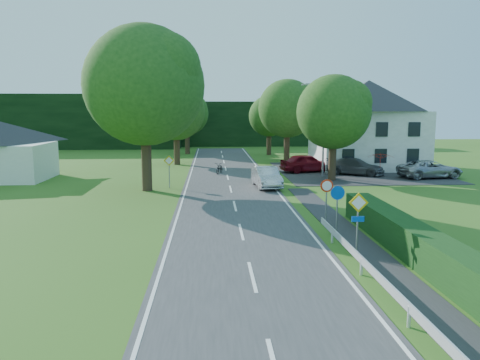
{
  "coord_description": "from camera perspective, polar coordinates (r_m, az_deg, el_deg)",
  "views": [
    {
      "loc": [
        -1.38,
        -9.48,
        5.77
      ],
      "look_at": [
        0.36,
        18.78,
        1.49
      ],
      "focal_mm": 35.0,
      "sensor_mm": 36.0,
      "label": 1
    }
  ],
  "objects": [
    {
      "name": "parasol",
      "position": [
        42.0,
        16.74,
        1.8
      ],
      "size": [
        2.48,
        2.52,
        2.06
      ],
      "primitive_type": "imported",
      "rotation": [
        0.0,
        0.0,
        -0.11
      ],
      "color": "red",
      "rests_on": "parking_pad"
    },
    {
      "name": "treeline_right",
      "position": [
        76.1,
        3.58,
        6.86
      ],
      "size": [
        30.0,
        5.0,
        7.0
      ],
      "primitive_type": "cube",
      "color": "black",
      "rests_on": "ground"
    },
    {
      "name": "line_centre",
      "position": [
        30.07,
        -0.83,
        -2.39
      ],
      "size": [
        0.12,
        80.0,
        0.01
      ],
      "primitive_type": null,
      "color": "white",
      "rests_on": "road"
    },
    {
      "name": "tree_left_back",
      "position": [
        61.59,
        -6.48,
        6.92
      ],
      "size": [
        6.6,
        6.6,
        8.07
      ],
      "primitive_type": null,
      "color": "#1D4715",
      "rests_on": "ground"
    },
    {
      "name": "parked_car_silver_b",
      "position": [
        42.7,
        22.17,
        1.25
      ],
      "size": [
        5.65,
        3.17,
        1.49
      ],
      "primitive_type": "imported",
      "rotation": [
        0.0,
        0.0,
        1.71
      ],
      "color": "#A2A1A8",
      "rests_on": "parking_pad"
    },
    {
      "name": "tree_left_far",
      "position": [
        49.64,
        -7.76,
        6.8
      ],
      "size": [
        7.0,
        7.0,
        8.58
      ],
      "primitive_type": null,
      "color": "#1D4715",
      "rests_on": "ground"
    },
    {
      "name": "tree_right_back",
      "position": [
        59.97,
        3.57,
        6.67
      ],
      "size": [
        6.2,
        6.2,
        7.56
      ],
      "primitive_type": null,
      "color": "#1D4715",
      "rests_on": "ground"
    },
    {
      "name": "line_edge_right",
      "position": [
        30.39,
        5.31,
        -2.31
      ],
      "size": [
        0.12,
        80.0,
        0.01
      ],
      "primitive_type": "cube",
      "color": "white",
      "rests_on": "road"
    },
    {
      "name": "moving_car",
      "position": [
        34.78,
        3.25,
        0.37
      ],
      "size": [
        1.96,
        4.76,
        1.53
      ],
      "primitive_type": "imported",
      "rotation": [
        0.0,
        0.0,
        0.07
      ],
      "color": "#BDBCC1",
      "rests_on": "road"
    },
    {
      "name": "tree_main",
      "position": [
        33.8,
        -11.51,
        8.5
      ],
      "size": [
        9.4,
        9.4,
        11.64
      ],
      "primitive_type": null,
      "color": "#1D4715",
      "rests_on": "ground"
    },
    {
      "name": "tree_right_mid",
      "position": [
        38.79,
        11.3,
        6.24
      ],
      "size": [
        7.0,
        7.0,
        8.58
      ],
      "primitive_type": null,
      "color": "#1D4715",
      "rests_on": "ground"
    },
    {
      "name": "tree_right_far",
      "position": [
        52.18,
        5.76,
        7.2
      ],
      "size": [
        7.4,
        7.4,
        9.09
      ],
      "primitive_type": null,
      "color": "#1D4715",
      "rests_on": "ground"
    },
    {
      "name": "sign_roundabout",
      "position": [
        21.63,
        11.78,
        -2.52
      ],
      "size": [
        0.64,
        0.08,
        2.37
      ],
      "color": "gray",
      "rests_on": "ground"
    },
    {
      "name": "parked_car_grey",
      "position": [
        42.73,
        13.88,
        1.61
      ],
      "size": [
        5.35,
        4.34,
        1.46
      ],
      "primitive_type": "imported",
      "rotation": [
        0.0,
        0.0,
        1.03
      ],
      "color": "#525257",
      "rests_on": "parking_pad"
    },
    {
      "name": "sign_priority_right",
      "position": [
        18.79,
        14.2,
        -3.89
      ],
      "size": [
        0.78,
        0.09,
        2.59
      ],
      "color": "gray",
      "rests_on": "ground"
    },
    {
      "name": "motorcycle",
      "position": [
        42.26,
        -2.51,
        1.47
      ],
      "size": [
        1.13,
        2.0,
        1.0
      ],
      "primitive_type": "imported",
      "rotation": [
        0.0,
        0.0,
        -0.27
      ],
      "color": "black",
      "rests_on": "road"
    },
    {
      "name": "line_edge_left",
      "position": [
        30.09,
        -7.03,
        -2.45
      ],
      "size": [
        0.12,
        80.0,
        0.01
      ],
      "primitive_type": "cube",
      "color": "white",
      "rests_on": "road"
    },
    {
      "name": "streetlight",
      "position": [
        40.62,
        9.99,
        6.62
      ],
      "size": [
        2.03,
        0.18,
        8.0
      ],
      "color": "gray",
      "rests_on": "ground"
    },
    {
      "name": "treeline_left",
      "position": [
        76.3,
        -24.11,
        6.52
      ],
      "size": [
        44.0,
        6.0,
        8.0
      ],
      "primitive_type": "cube",
      "color": "black",
      "rests_on": "ground"
    },
    {
      "name": "parking_pad",
      "position": [
        44.91,
        13.84,
        0.98
      ],
      "size": [
        14.0,
        16.0,
        0.04
      ],
      "primitive_type": "cube",
      "color": "#28272A",
      "rests_on": "ground"
    },
    {
      "name": "footpath",
      "position": [
        14.32,
        24.05,
        -15.88
      ],
      "size": [
        1.5,
        44.0,
        0.04
      ],
      "primitive_type": "cube",
      "color": "#28272A",
      "rests_on": "ground"
    },
    {
      "name": "house_white",
      "position": [
        48.03,
        15.26,
        6.66
      ],
      "size": [
        10.6,
        8.4,
        8.6
      ],
      "color": "silver",
      "rests_on": "ground"
    },
    {
      "name": "sign_priority_left",
      "position": [
        34.84,
        -8.64,
        1.81
      ],
      "size": [
        0.78,
        0.09,
        2.44
      ],
      "color": "gray",
      "rests_on": "ground"
    },
    {
      "name": "parked_car_silver_a",
      "position": [
        46.16,
        12.68,
        2.13
      ],
      "size": [
        4.54,
        3.1,
        1.42
      ],
      "primitive_type": "imported",
      "rotation": [
        0.0,
        0.0,
        1.98
      ],
      "color": "#A1A0A5",
      "rests_on": "parking_pad"
    },
    {
      "name": "sign_speed_limit",
      "position": [
        23.51,
        10.52,
        -1.36
      ],
      "size": [
        0.64,
        0.11,
        2.37
      ],
      "color": "gray",
      "rests_on": "ground"
    },
    {
      "name": "road",
      "position": [
        30.07,
        -0.83,
        -2.44
      ],
      "size": [
        7.0,
        80.0,
        0.04
      ],
      "primitive_type": "cube",
      "color": "#353538",
      "rests_on": "ground"
    },
    {
      "name": "parked_car_red",
      "position": [
        43.67,
        8.15,
        2.06
      ],
      "size": [
        5.21,
        2.97,
        1.67
      ],
      "primitive_type": "imported",
      "rotation": [
        0.0,
        0.0,
        1.79
      ],
      "color": "maroon",
      "rests_on": "parking_pad"
    }
  ]
}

